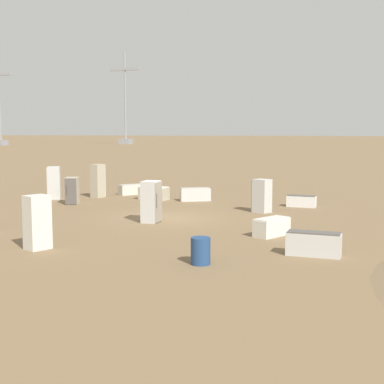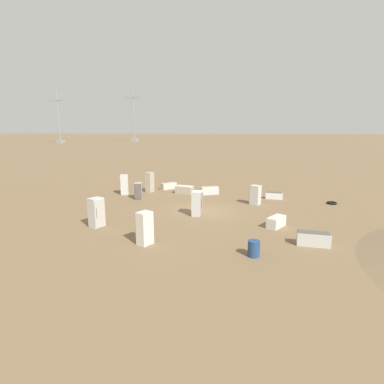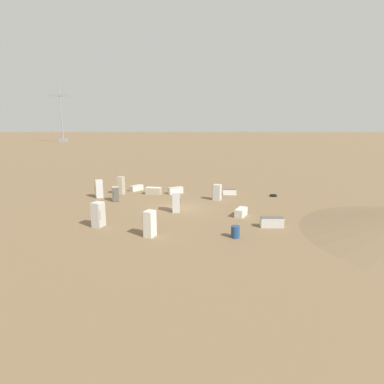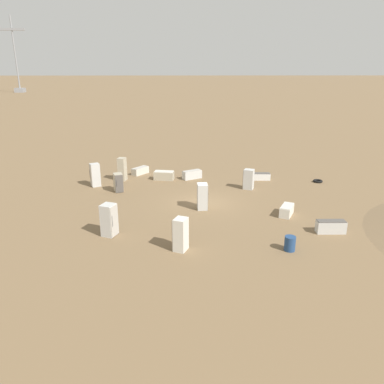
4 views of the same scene
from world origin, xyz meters
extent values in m
plane|color=brown|center=(0.00, 0.00, 0.00)|extent=(1000.00, 1000.00, 0.00)
cube|color=gray|center=(64.92, -128.53, 0.83)|extent=(3.34, 3.34, 1.67)
cylinder|color=gray|center=(64.92, -128.53, 14.73)|extent=(0.56, 0.56, 26.13)
cube|color=gray|center=(64.92, -128.53, 22.79)|extent=(9.73, 0.83, 0.83)
cube|color=silver|center=(8.33, -4.15, 0.92)|extent=(0.87, 0.85, 1.84)
cube|color=#BCB7AD|center=(8.64, -3.99, 0.92)|extent=(0.30, 0.54, 1.77)
cylinder|color=#2D2D2D|center=(8.77, -4.17, 1.01)|extent=(0.02, 0.02, 0.65)
cube|color=silver|center=(-5.19, 2.42, 0.31)|extent=(1.23, 1.57, 0.62)
cube|color=silver|center=(-5.19, 2.42, 0.64)|extent=(1.18, 1.50, 0.04)
cube|color=#B2A88E|center=(6.31, -2.74, 0.71)|extent=(0.84, 0.91, 1.41)
cube|color=#56514C|center=(6.17, -2.37, 0.71)|extent=(0.56, 0.25, 1.35)
cylinder|color=#2D2D2D|center=(6.36, -2.27, 0.78)|extent=(0.02, 0.02, 0.49)
cube|color=silver|center=(-3.68, -3.12, 0.78)|extent=(0.92, 0.87, 1.56)
cube|color=gray|center=(-3.33, -3.27, 0.78)|extent=(0.28, 0.58, 1.50)
cylinder|color=#2D2D2D|center=(-3.39, -3.49, 0.86)|extent=(0.02, 0.02, 0.55)
cube|color=white|center=(-5.20, -5.60, 0.28)|extent=(1.46, 0.62, 0.55)
cube|color=#56514C|center=(-5.20, -5.60, 0.57)|extent=(1.40, 0.59, 0.04)
cube|color=silver|center=(0.14, 1.15, 0.87)|extent=(0.67, 0.81, 1.73)
cube|color=gray|center=(-0.20, 1.13, 0.87)|extent=(0.07, 0.76, 1.67)
cylinder|color=#2D2D2D|center=(-0.24, 1.41, 0.95)|extent=(0.02, 0.02, 0.61)
cube|color=silver|center=(1.54, 7.08, 0.87)|extent=(0.83, 0.90, 1.75)
cube|color=gray|center=(1.83, 6.95, 0.87)|extent=(0.31, 0.66, 1.68)
cylinder|color=#2D2D2D|center=(1.75, 6.71, 0.96)|extent=(0.02, 0.02, 0.61)
cube|color=#B2A88E|center=(6.46, -5.72, 0.96)|extent=(0.72, 0.78, 1.92)
cube|color=silver|center=(6.38, -6.06, 0.96)|extent=(0.56, 0.17, 1.85)
cylinder|color=#2D2D2D|center=(6.17, -6.04, 1.06)|extent=(0.02, 0.02, 0.67)
cube|color=#B2A88E|center=(3.00, -5.84, 0.35)|extent=(1.75, 1.05, 0.70)
cube|color=silver|center=(3.00, -5.84, 0.72)|extent=(1.68, 1.01, 0.04)
cube|color=beige|center=(5.19, -7.65, 0.29)|extent=(1.49, 1.67, 0.58)
cube|color=#BCB7AD|center=(5.19, -7.65, 0.60)|extent=(1.43, 1.60, 0.04)
cube|color=silver|center=(-6.99, 5.14, 0.35)|extent=(1.64, 0.57, 0.70)
cube|color=#56514C|center=(-6.99, 5.14, 0.72)|extent=(1.58, 0.55, 0.04)
cube|color=silver|center=(5.54, 5.15, 0.92)|extent=(0.92, 0.96, 1.83)
cube|color=#BCB7AD|center=(5.21, 5.29, 0.92)|extent=(0.31, 0.69, 1.76)
cylinder|color=#2D2D2D|center=(5.28, 5.54, 1.01)|extent=(0.02, 0.02, 0.64)
cube|color=silver|center=(0.63, -6.08, 0.34)|extent=(1.72, 1.33, 0.68)
cube|color=#BCB7AD|center=(0.63, -6.08, 0.70)|extent=(1.65, 1.28, 0.04)
torus|color=black|center=(-9.73, -4.80, 0.09)|extent=(0.77, 0.77, 0.18)
cylinder|color=navy|center=(-4.06, 7.26, 0.39)|extent=(0.57, 0.57, 0.78)
camera|label=1|loc=(-8.72, 21.46, 3.76)|focal=50.00mm
camera|label=2|loc=(-4.49, 20.87, 5.86)|focal=28.00mm
camera|label=3|loc=(-1.31, 25.80, 7.04)|focal=28.00mm
camera|label=4|loc=(1.40, 24.49, 8.92)|focal=35.00mm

